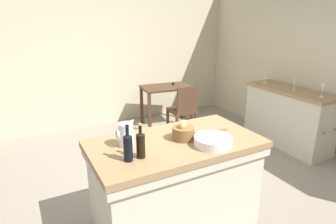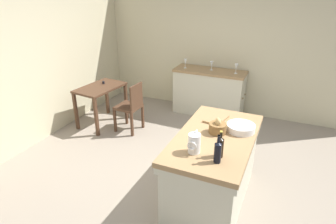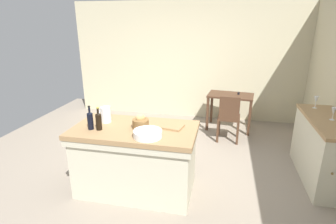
# 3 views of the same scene
# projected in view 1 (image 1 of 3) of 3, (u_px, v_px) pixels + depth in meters

# --- Properties ---
(ground_plane) EXTENTS (6.76, 6.76, 0.00)m
(ground_plane) POSITION_uv_depth(u_px,v_px,m) (169.00, 189.00, 3.47)
(ground_plane) COLOR gray
(wall_back) EXTENTS (5.32, 0.12, 2.60)m
(wall_back) POSITION_uv_depth(u_px,v_px,m) (101.00, 55.00, 5.24)
(wall_back) COLOR beige
(wall_back) RESTS_ON ground
(wall_right) EXTENTS (0.12, 5.20, 2.60)m
(wall_right) POSITION_uv_depth(u_px,v_px,m) (326.00, 64.00, 4.21)
(wall_right) COLOR beige
(wall_right) RESTS_ON ground
(island_table) EXTENTS (1.56, 0.85, 0.90)m
(island_table) POSITION_uv_depth(u_px,v_px,m) (175.00, 180.00, 2.76)
(island_table) COLOR #99754C
(island_table) RESTS_ON ground
(side_cabinet) EXTENTS (0.52, 1.41, 0.91)m
(side_cabinet) POSITION_uv_depth(u_px,v_px,m) (288.00, 117.00, 4.55)
(side_cabinet) COLOR #99754C
(side_cabinet) RESTS_ON ground
(writing_desk) EXTENTS (0.96, 0.66, 0.79)m
(writing_desk) POSITION_uv_depth(u_px,v_px,m) (167.00, 93.00, 5.34)
(writing_desk) COLOR #472D1E
(writing_desk) RESTS_ON ground
(wooden_chair) EXTENTS (0.42, 0.42, 0.90)m
(wooden_chair) POSITION_uv_depth(u_px,v_px,m) (183.00, 109.00, 4.83)
(wooden_chair) COLOR #472D1E
(wooden_chair) RESTS_ON ground
(pitcher) EXTENTS (0.17, 0.13, 0.25)m
(pitcher) POSITION_uv_depth(u_px,v_px,m) (126.00, 134.00, 2.50)
(pitcher) COLOR white
(pitcher) RESTS_ON island_table
(wash_bowl) EXTENTS (0.33, 0.33, 0.08)m
(wash_bowl) POSITION_uv_depth(u_px,v_px,m) (213.00, 141.00, 2.53)
(wash_bowl) COLOR white
(wash_bowl) RESTS_ON island_table
(bread_basket) EXTENTS (0.20, 0.20, 0.19)m
(bread_basket) POSITION_uv_depth(u_px,v_px,m) (183.00, 132.00, 2.65)
(bread_basket) COLOR brown
(bread_basket) RESTS_ON island_table
(cutting_board) EXTENTS (0.38, 0.27, 0.02)m
(cutting_board) POSITION_uv_depth(u_px,v_px,m) (207.00, 128.00, 2.91)
(cutting_board) COLOR #99754C
(cutting_board) RESTS_ON island_table
(wine_bottle_dark) EXTENTS (0.07, 0.07, 0.29)m
(wine_bottle_dark) POSITION_uv_depth(u_px,v_px,m) (141.00, 144.00, 2.29)
(wine_bottle_dark) COLOR black
(wine_bottle_dark) RESTS_ON island_table
(wine_bottle_amber) EXTENTS (0.07, 0.07, 0.30)m
(wine_bottle_amber) POSITION_uv_depth(u_px,v_px,m) (128.00, 147.00, 2.24)
(wine_bottle_amber) COLOR black
(wine_bottle_amber) RESTS_ON island_table
(wine_glass_far_left) EXTENTS (0.07, 0.07, 0.18)m
(wine_glass_far_left) POSITION_uv_depth(u_px,v_px,m) (323.00, 88.00, 3.94)
(wine_glass_far_left) COLOR white
(wine_glass_far_left) RESTS_ON side_cabinet
(wine_glass_left) EXTENTS (0.07, 0.07, 0.17)m
(wine_glass_left) POSITION_uv_depth(u_px,v_px,m) (295.00, 82.00, 4.36)
(wine_glass_left) COLOR white
(wine_glass_left) RESTS_ON side_cabinet
(wine_glass_middle) EXTENTS (0.07, 0.07, 0.18)m
(wine_glass_middle) POSITION_uv_depth(u_px,v_px,m) (266.00, 76.00, 4.76)
(wine_glass_middle) COLOR white
(wine_glass_middle) RESTS_ON side_cabinet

